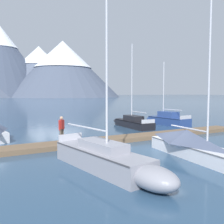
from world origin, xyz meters
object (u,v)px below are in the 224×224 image
sailboat_mid_dock_port (194,145)px  sailboat_far_berth (167,119)px  sailboat_mid_dock_starboard (131,122)px  sailboat_second_berth (109,160)px  person_on_dock (62,127)px

sailboat_mid_dock_port → sailboat_far_berth: (8.71, 11.97, -0.13)m
sailboat_mid_dock_starboard → sailboat_far_berth: bearing=-5.0°
sailboat_second_berth → sailboat_mid_dock_port: size_ratio=0.91×
sailboat_mid_dock_starboard → sailboat_mid_dock_port: bearing=-108.7°
sailboat_second_berth → person_on_dock: 6.62m
sailboat_second_berth → sailboat_mid_dock_port: sailboat_mid_dock_port is taller
sailboat_second_berth → sailboat_mid_dock_port: (5.33, 0.01, 0.14)m
sailboat_mid_dock_starboard → person_on_dock: sailboat_mid_dock_starboard is taller
sailboat_mid_dock_port → person_on_dock: sailboat_mid_dock_port is taller
sailboat_second_berth → sailboat_far_berth: 18.45m
sailboat_mid_dock_starboard → sailboat_far_berth: size_ratio=1.22×
sailboat_mid_dock_starboard → sailboat_far_berth: sailboat_mid_dock_starboard is taller
person_on_dock → sailboat_mid_dock_port: bearing=-51.1°
sailboat_far_berth → sailboat_mid_dock_starboard: bearing=175.0°
sailboat_far_berth → sailboat_mid_dock_port: bearing=-126.0°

